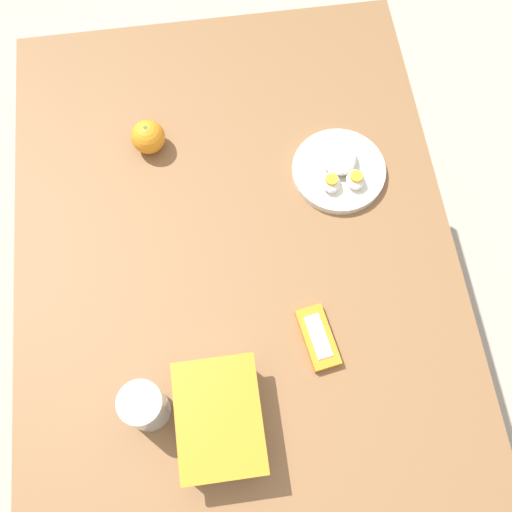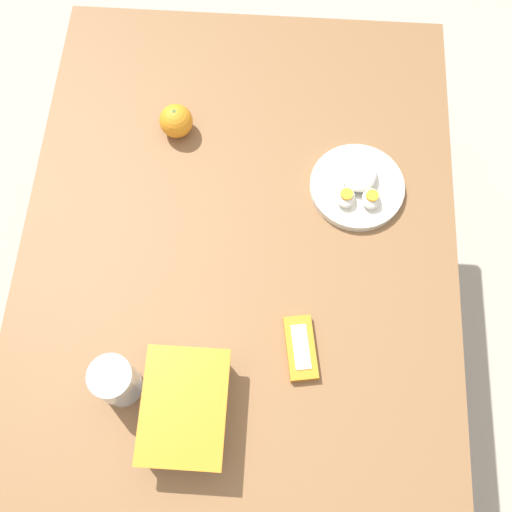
{
  "view_description": "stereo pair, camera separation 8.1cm",
  "coord_description": "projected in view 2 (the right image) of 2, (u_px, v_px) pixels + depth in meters",
  "views": [
    {
      "loc": [
        -0.38,
        0.02,
        1.8
      ],
      "look_at": [
        0.03,
        -0.04,
        0.74
      ],
      "focal_mm": 42.0,
      "sensor_mm": 36.0,
      "label": 1
    },
    {
      "loc": [
        -0.38,
        -0.06,
        1.8
      ],
      "look_at": [
        0.03,
        -0.04,
        0.74
      ],
      "focal_mm": 42.0,
      "sensor_mm": 36.0,
      "label": 2
    }
  ],
  "objects": [
    {
      "name": "candy_bar",
      "position": [
        301.0,
        348.0,
        1.09
      ],
      "size": [
        0.12,
        0.07,
        0.02
      ],
      "color": "orange",
      "rests_on": "table"
    },
    {
      "name": "drinking_glass",
      "position": [
        116.0,
        381.0,
        1.03
      ],
      "size": [
        0.07,
        0.07,
        0.11
      ],
      "color": "silver",
      "rests_on": "table"
    },
    {
      "name": "orange_fruit",
      "position": [
        176.0,
        121.0,
        1.24
      ],
      "size": [
        0.07,
        0.07,
        0.07
      ],
      "color": "orange",
      "rests_on": "table"
    },
    {
      "name": "food_container",
      "position": [
        186.0,
        409.0,
        1.03
      ],
      "size": [
        0.2,
        0.14,
        0.08
      ],
      "color": "white",
      "rests_on": "table"
    },
    {
      "name": "rice_plate",
      "position": [
        357.0,
        185.0,
        1.21
      ],
      "size": [
        0.19,
        0.19,
        0.05
      ],
      "color": "silver",
      "rests_on": "table"
    },
    {
      "name": "table",
      "position": [
        237.0,
        289.0,
        1.25
      ],
      "size": [
        1.28,
        0.86,
        0.71
      ],
      "color": "brown",
      "rests_on": "ground_plane"
    },
    {
      "name": "ground_plane",
      "position": [
        243.0,
        352.0,
        1.82
      ],
      "size": [
        10.0,
        10.0,
        0.0
      ],
      "primitive_type": "plane",
      "color": "#B2A899"
    }
  ]
}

